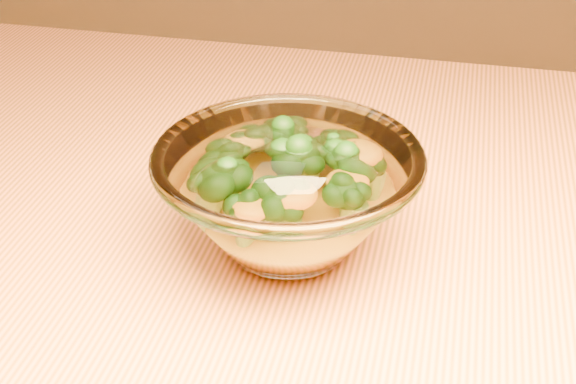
{
  "coord_description": "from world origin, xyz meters",
  "views": [
    {
      "loc": [
        0.17,
        -0.44,
        1.1
      ],
      "look_at": [
        0.06,
        0.02,
        0.8
      ],
      "focal_mm": 50.0,
      "sensor_mm": 36.0,
      "label": 1
    }
  ],
  "objects": [
    {
      "name": "broccoli_heap",
      "position": [
        0.06,
        0.03,
        0.81
      ],
      "size": [
        0.13,
        0.12,
        0.06
      ],
      "color": "black",
      "rests_on": "cheese_sauce"
    },
    {
      "name": "table",
      "position": [
        0.0,
        0.0,
        0.65
      ],
      "size": [
        1.2,
        0.8,
        0.75
      ],
      "color": "#D76C40",
      "rests_on": "ground"
    },
    {
      "name": "cheese_sauce",
      "position": [
        0.06,
        0.02,
        0.78
      ],
      "size": [
        0.11,
        0.11,
        0.03
      ],
      "primitive_type": "ellipsoid",
      "color": "orange",
      "rests_on": "glass_bowl"
    },
    {
      "name": "glass_bowl",
      "position": [
        0.06,
        0.02,
        0.79
      ],
      "size": [
        0.19,
        0.19,
        0.08
      ],
      "color": "white",
      "rests_on": "table"
    }
  ]
}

